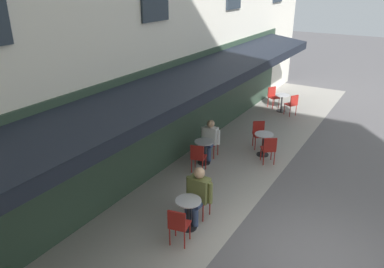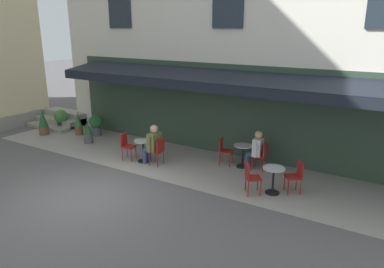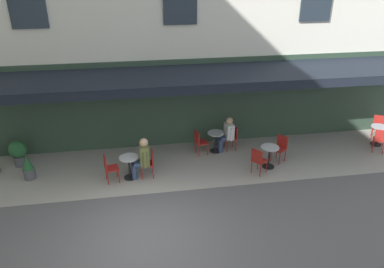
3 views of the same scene
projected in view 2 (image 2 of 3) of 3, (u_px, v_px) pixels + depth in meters
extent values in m
plane|color=#565456|center=(87.00, 194.00, 9.87)|extent=(70.00, 70.00, 0.00)
cube|color=gray|center=(247.00, 177.00, 11.01)|extent=(20.50, 3.20, 0.01)
cube|color=#2D4233|center=(261.00, 115.00, 11.96)|extent=(16.00, 0.06, 3.20)
cube|color=black|center=(254.00, 80.00, 10.93)|extent=(15.00, 1.70, 0.36)
cube|color=black|center=(242.00, 92.00, 10.32)|extent=(15.00, 0.04, 0.28)
cube|color=#232D38|center=(228.00, 1.00, 11.60)|extent=(1.10, 0.06, 1.70)
cube|color=#232D38|center=(119.00, 5.00, 13.94)|extent=(1.10, 0.06, 1.70)
cube|color=gray|center=(56.00, 125.00, 16.59)|extent=(2.40, 1.40, 0.15)
cube|color=gray|center=(62.00, 120.00, 16.84)|extent=(2.40, 1.05, 0.30)
cube|color=gray|center=(67.00, 115.00, 17.08)|extent=(2.40, 0.70, 0.45)
cylinder|color=black|center=(242.00, 166.00, 11.81)|extent=(0.40, 0.40, 0.03)
cylinder|color=black|center=(243.00, 156.00, 11.71)|extent=(0.06, 0.06, 0.72)
cylinder|color=#B7B7BC|center=(243.00, 145.00, 11.61)|extent=(0.60, 0.60, 0.03)
cylinder|color=maroon|center=(255.00, 161.00, 11.73)|extent=(0.03, 0.03, 0.45)
cylinder|color=maroon|center=(252.00, 164.00, 11.44)|extent=(0.03, 0.03, 0.45)
cylinder|color=maroon|center=(266.00, 162.00, 11.59)|extent=(0.03, 0.03, 0.45)
cylinder|color=maroon|center=(263.00, 166.00, 11.30)|extent=(0.03, 0.03, 0.45)
cube|color=maroon|center=(259.00, 156.00, 11.45)|extent=(0.43, 0.43, 0.04)
cube|color=maroon|center=(265.00, 150.00, 11.30)|extent=(0.07, 0.40, 0.42)
cylinder|color=maroon|center=(230.00, 161.00, 11.72)|extent=(0.03, 0.03, 0.45)
cylinder|color=maroon|center=(232.00, 157.00, 12.02)|extent=(0.03, 0.03, 0.45)
cylinder|color=maroon|center=(220.00, 160.00, 11.82)|extent=(0.03, 0.03, 0.45)
cylinder|color=maroon|center=(222.00, 156.00, 12.13)|extent=(0.03, 0.03, 0.45)
cube|color=maroon|center=(226.00, 151.00, 11.85)|extent=(0.48, 0.48, 0.04)
cube|color=maroon|center=(221.00, 144.00, 11.84)|extent=(0.13, 0.40, 0.42)
cylinder|color=black|center=(272.00, 193.00, 9.94)|extent=(0.40, 0.40, 0.03)
cylinder|color=black|center=(273.00, 181.00, 9.84)|extent=(0.06, 0.06, 0.72)
cylinder|color=#B7B7BC|center=(274.00, 168.00, 9.73)|extent=(0.60, 0.60, 0.03)
cylinder|color=maroon|center=(261.00, 189.00, 9.69)|extent=(0.03, 0.03, 0.45)
cylinder|color=maroon|center=(258.00, 183.00, 10.02)|extent=(0.03, 0.03, 0.45)
cylinder|color=maroon|center=(248.00, 189.00, 9.67)|extent=(0.03, 0.03, 0.45)
cylinder|color=maroon|center=(245.00, 184.00, 9.99)|extent=(0.03, 0.03, 0.45)
cube|color=maroon|center=(253.00, 178.00, 9.77)|extent=(0.56, 0.56, 0.04)
cube|color=maroon|center=(247.00, 170.00, 9.69)|extent=(0.27, 0.35, 0.42)
cylinder|color=maroon|center=(284.00, 183.00, 10.07)|extent=(0.03, 0.03, 0.45)
cylinder|color=maroon|center=(288.00, 188.00, 9.74)|extent=(0.03, 0.03, 0.45)
cylinder|color=maroon|center=(296.00, 182.00, 10.09)|extent=(0.03, 0.03, 0.45)
cylinder|color=maroon|center=(301.00, 188.00, 9.76)|extent=(0.03, 0.03, 0.45)
cube|color=maroon|center=(293.00, 177.00, 9.84)|extent=(0.56, 0.56, 0.04)
cube|color=maroon|center=(300.00, 169.00, 9.79)|extent=(0.26, 0.35, 0.42)
cylinder|color=black|center=(144.00, 161.00, 12.28)|extent=(0.40, 0.40, 0.03)
cylinder|color=black|center=(143.00, 151.00, 12.18)|extent=(0.06, 0.06, 0.72)
cylinder|color=#B7B7BC|center=(143.00, 141.00, 12.08)|extent=(0.60, 0.60, 0.03)
cylinder|color=maroon|center=(131.00, 156.00, 12.19)|extent=(0.03, 0.03, 0.45)
cylinder|color=maroon|center=(136.00, 152.00, 12.50)|extent=(0.03, 0.03, 0.45)
cylinder|color=maroon|center=(122.00, 154.00, 12.30)|extent=(0.03, 0.03, 0.45)
cylinder|color=maroon|center=(127.00, 151.00, 12.61)|extent=(0.03, 0.03, 0.45)
cube|color=maroon|center=(129.00, 147.00, 12.33)|extent=(0.47, 0.47, 0.04)
cube|color=maroon|center=(124.00, 140.00, 12.32)|extent=(0.12, 0.40, 0.42)
cylinder|color=maroon|center=(155.00, 156.00, 12.17)|extent=(0.03, 0.03, 0.45)
cylinder|color=maroon|center=(149.00, 159.00, 11.89)|extent=(0.03, 0.03, 0.45)
cylinder|color=maroon|center=(164.00, 158.00, 12.00)|extent=(0.03, 0.03, 0.45)
cylinder|color=maroon|center=(157.00, 161.00, 11.72)|extent=(0.03, 0.03, 0.45)
cube|color=maroon|center=(156.00, 151.00, 11.87)|extent=(0.40, 0.40, 0.04)
cube|color=maroon|center=(160.00, 145.00, 11.72)|extent=(0.04, 0.40, 0.42)
cylinder|color=navy|center=(148.00, 155.00, 12.23)|extent=(0.16, 0.16, 0.47)
cylinder|color=navy|center=(152.00, 149.00, 12.07)|extent=(0.35, 0.17, 0.17)
cylinder|color=navy|center=(145.00, 156.00, 12.07)|extent=(0.16, 0.16, 0.47)
cylinder|color=navy|center=(149.00, 150.00, 11.91)|extent=(0.35, 0.17, 0.17)
cube|color=olive|center=(154.00, 142.00, 11.81)|extent=(0.28, 0.49, 0.60)
sphere|color=tan|center=(154.00, 129.00, 11.69)|extent=(0.26, 0.26, 0.26)
cylinder|color=olive|center=(160.00, 140.00, 12.06)|extent=(0.11, 0.11, 0.53)
cylinder|color=olive|center=(149.00, 145.00, 11.57)|extent=(0.11, 0.11, 0.53)
cylinder|color=navy|center=(248.00, 160.00, 11.75)|extent=(0.15, 0.15, 0.47)
cylinder|color=navy|center=(253.00, 153.00, 11.61)|extent=(0.33, 0.18, 0.15)
cylinder|color=navy|center=(246.00, 162.00, 11.60)|extent=(0.15, 0.15, 0.47)
cylinder|color=navy|center=(252.00, 155.00, 11.46)|extent=(0.33, 0.18, 0.15)
cube|color=silver|center=(258.00, 147.00, 11.39)|extent=(0.30, 0.47, 0.55)
sphere|color=tan|center=(259.00, 135.00, 11.28)|extent=(0.24, 0.24, 0.24)
cylinder|color=silver|center=(260.00, 145.00, 11.63)|extent=(0.10, 0.10, 0.48)
cylinder|color=silver|center=(255.00, 150.00, 11.16)|extent=(0.10, 0.10, 0.48)
cylinder|color=#2D2D33|center=(62.00, 125.00, 16.27)|extent=(0.39, 0.39, 0.30)
sphere|color=#3D7A38|center=(61.00, 116.00, 16.15)|extent=(0.60, 0.60, 0.60)
cylinder|color=brown|center=(44.00, 131.00, 15.32)|extent=(0.40, 0.40, 0.34)
cone|color=#23562D|center=(43.00, 118.00, 15.16)|extent=(0.38, 0.38, 0.77)
cylinder|color=brown|center=(79.00, 130.00, 15.30)|extent=(0.32, 0.32, 0.37)
cone|color=#2D6B33|center=(78.00, 119.00, 15.16)|extent=(0.31, 0.31, 0.61)
cylinder|color=#4C4C51|center=(89.00, 139.00, 14.20)|extent=(0.35, 0.35, 0.35)
cone|color=#23562D|center=(88.00, 129.00, 14.08)|extent=(0.34, 0.34, 0.47)
cylinder|color=#4C4C51|center=(97.00, 131.00, 15.20)|extent=(0.39, 0.39, 0.35)
sphere|color=#23562D|center=(96.00, 121.00, 15.08)|extent=(0.59, 0.59, 0.59)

